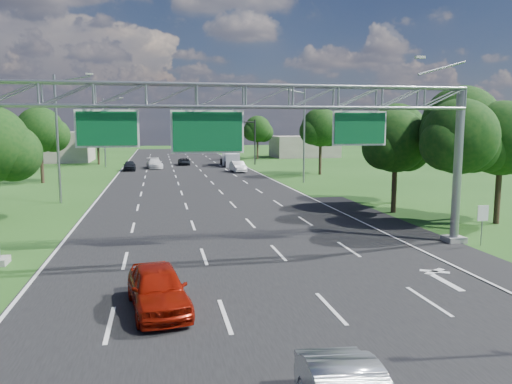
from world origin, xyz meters
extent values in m
plane|color=#1F4916|center=(0.00, 30.00, 0.00)|extent=(220.00, 220.00, 0.00)
cube|color=black|center=(0.00, 30.00, 0.00)|extent=(18.00, 180.00, 0.02)
cube|color=black|center=(10.20, 14.00, 0.00)|extent=(3.00, 30.00, 0.02)
cube|color=gray|center=(11.50, 12.00, 0.15)|extent=(1.00, 1.00, 0.30)
cylinder|color=gray|center=(11.50, 12.00, 4.00)|extent=(0.44, 0.44, 8.00)
cylinder|color=gray|center=(10.30, 12.00, 9.00)|extent=(2.54, 0.12, 0.79)
cube|color=beige|center=(9.10, 12.00, 9.50)|extent=(0.50, 0.22, 0.12)
cube|color=white|center=(-6.00, 11.98, 6.00)|extent=(2.80, 0.05, 1.70)
cube|color=#0A5128|center=(-6.00, 11.92, 6.00)|extent=(2.62, 0.05, 1.52)
cube|color=white|center=(-1.50, 11.98, 5.85)|extent=(3.40, 0.05, 2.00)
cube|color=#0A5128|center=(-1.50, 11.92, 5.85)|extent=(3.22, 0.05, 1.82)
cube|color=white|center=(6.00, 11.98, 6.00)|extent=(2.80, 0.05, 1.70)
cube|color=#0A5128|center=(6.00, 11.92, 6.00)|extent=(2.62, 0.05, 1.52)
cylinder|color=gray|center=(12.40, 11.00, 1.00)|extent=(0.06, 0.06, 2.00)
cube|color=white|center=(12.40, 10.97, 1.70)|extent=(0.60, 0.04, 0.80)
cylinder|color=black|center=(11.00, 65.00, 3.50)|extent=(0.24, 0.24, 7.00)
cylinder|color=black|center=(5.00, 65.00, 6.60)|extent=(12.00, 0.18, 0.18)
imported|color=black|center=(-1.00, 65.00, 6.05)|extent=(0.18, 0.22, 1.10)
imported|color=black|center=(4.00, 65.00, 6.05)|extent=(0.18, 0.22, 1.10)
imported|color=black|center=(9.00, 65.00, 6.05)|extent=(0.18, 0.22, 1.10)
cylinder|color=gray|center=(-11.50, 30.00, 5.00)|extent=(0.20, 0.20, 10.00)
cylinder|color=gray|center=(-10.20, 30.00, 9.70)|extent=(2.78, 0.12, 0.60)
cube|color=beige|center=(-8.90, 30.00, 10.10)|extent=(0.55, 0.22, 0.12)
cylinder|color=gray|center=(-11.50, 65.00, 5.00)|extent=(0.20, 0.20, 10.00)
cylinder|color=gray|center=(-10.20, 65.00, 9.70)|extent=(2.78, 0.12, 0.60)
cube|color=beige|center=(-8.90, 65.00, 10.10)|extent=(0.55, 0.22, 0.12)
cylinder|color=gray|center=(11.50, 40.00, 5.00)|extent=(0.20, 0.20, 10.00)
cylinder|color=gray|center=(10.20, 40.00, 9.70)|extent=(2.78, 0.12, 0.60)
cube|color=beige|center=(8.90, 40.00, 10.10)|extent=(0.55, 0.22, 0.12)
cylinder|color=#2D2116|center=(13.50, 15.00, 1.87)|extent=(0.36, 0.36, 3.74)
sphere|color=black|center=(13.50, 15.00, 5.50)|extent=(4.40, 4.40, 4.40)
sphere|color=black|center=(14.60, 15.40, 4.95)|extent=(3.30, 3.30, 3.30)
sphere|color=black|center=(12.51, 14.70, 5.06)|extent=(3.08, 3.08, 3.08)
cylinder|color=#2D2116|center=(15.50, 18.00, 2.09)|extent=(0.36, 0.36, 4.18)
sphere|color=black|center=(15.50, 18.00, 6.18)|extent=(5.00, 5.00, 5.00)
sphere|color=black|center=(16.75, 18.40, 5.55)|extent=(3.75, 3.75, 3.75)
sphere|color=black|center=(14.38, 17.70, 5.68)|extent=(3.50, 3.50, 3.50)
cylinder|color=#2D2116|center=(12.50, 21.00, 1.65)|extent=(0.36, 0.36, 3.30)
sphere|color=black|center=(12.50, 21.00, 5.06)|extent=(4.40, 4.40, 4.40)
sphere|color=black|center=(13.60, 21.40, 4.51)|extent=(3.30, 3.30, 3.30)
sphere|color=black|center=(11.51, 20.70, 4.62)|extent=(3.08, 3.08, 3.08)
cylinder|color=#2D2116|center=(17.00, 16.00, 1.76)|extent=(0.36, 0.36, 3.52)
sphere|color=black|center=(17.00, 16.00, 5.36)|extent=(4.60, 4.60, 4.60)
sphere|color=black|center=(15.96, 15.70, 4.90)|extent=(3.22, 3.22, 3.22)
cylinder|color=#2D2116|center=(14.50, 25.00, 1.76)|extent=(0.36, 0.36, 3.52)
sphere|color=black|center=(14.50, 25.00, 5.44)|extent=(4.80, 4.80, 4.80)
sphere|color=black|center=(15.70, 25.40, 4.84)|extent=(3.60, 3.60, 3.60)
sphere|color=black|center=(13.42, 24.70, 4.96)|extent=(3.36, 3.36, 3.36)
sphere|color=black|center=(-12.80, 22.40, 4.40)|extent=(3.60, 3.60, 3.60)
cylinder|color=#2D2116|center=(-16.00, 45.00, 1.87)|extent=(0.36, 0.36, 3.74)
sphere|color=black|center=(-16.00, 45.00, 5.66)|extent=(4.80, 4.80, 4.80)
sphere|color=black|center=(-14.80, 45.40, 5.06)|extent=(3.60, 3.60, 3.60)
sphere|color=black|center=(-17.08, 44.70, 5.18)|extent=(3.36, 3.36, 3.36)
cylinder|color=#2D2116|center=(-13.00, 70.00, 1.65)|extent=(0.36, 0.36, 3.30)
sphere|color=black|center=(-13.00, 70.00, 5.22)|extent=(4.80, 4.80, 4.80)
sphere|color=black|center=(-11.80, 70.40, 4.62)|extent=(3.60, 3.60, 3.60)
sphere|color=black|center=(-14.08, 69.70, 4.74)|extent=(3.36, 3.36, 3.36)
cylinder|color=#2D2116|center=(16.00, 48.00, 1.98)|extent=(0.36, 0.36, 3.96)
sphere|color=black|center=(16.00, 48.00, 5.88)|extent=(4.80, 4.80, 4.80)
sphere|color=black|center=(17.20, 48.40, 5.28)|extent=(3.60, 3.60, 3.60)
sphere|color=black|center=(14.92, 47.70, 5.40)|extent=(3.36, 3.36, 3.36)
cylinder|color=#2D2116|center=(14.00, 78.00, 1.76)|extent=(0.36, 0.36, 3.52)
sphere|color=black|center=(14.00, 78.00, 5.44)|extent=(4.80, 4.80, 4.80)
sphere|color=black|center=(15.20, 78.40, 4.84)|extent=(3.60, 3.60, 3.60)
sphere|color=black|center=(12.92, 77.70, 4.96)|extent=(3.36, 3.36, 3.36)
cube|color=gray|center=(-22.00, 78.00, 2.50)|extent=(14.00, 10.00, 5.00)
cube|color=gray|center=(24.00, 82.00, 2.00)|extent=(12.00, 9.00, 4.00)
imported|color=maroon|center=(-3.91, 5.03, 0.76)|extent=(2.39, 4.66, 1.52)
imported|color=white|center=(-4.36, 61.24, 0.72)|extent=(2.55, 5.16, 1.44)
imported|color=black|center=(0.08, 66.36, 0.54)|extent=(1.83, 3.88, 1.07)
imported|color=black|center=(-7.66, 58.14, 0.68)|extent=(1.69, 4.02, 1.36)
imported|color=white|center=(6.45, 53.29, 0.71)|extent=(1.83, 4.43, 1.43)
cube|color=white|center=(6.91, 64.82, 1.47)|extent=(2.73, 5.56, 2.68)
cube|color=silver|center=(6.91, 61.07, 0.98)|extent=(2.26, 2.18, 1.96)
cylinder|color=black|center=(5.93, 61.25, 0.45)|extent=(0.31, 0.89, 0.89)
cylinder|color=black|center=(7.89, 61.25, 0.45)|extent=(0.31, 0.89, 0.89)
cylinder|color=black|center=(5.93, 66.60, 0.45)|extent=(0.31, 0.89, 0.89)
cylinder|color=black|center=(7.89, 66.60, 0.45)|extent=(0.31, 0.89, 0.89)
camera|label=1|loc=(-3.78, -11.37, 6.17)|focal=35.00mm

